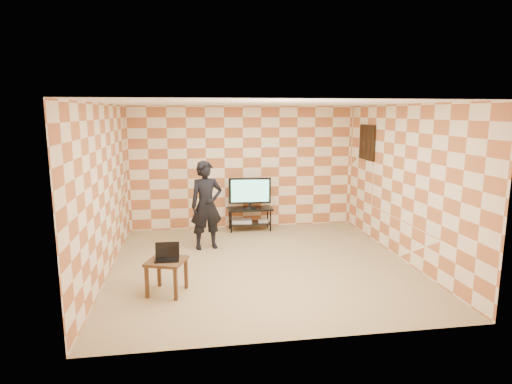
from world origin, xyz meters
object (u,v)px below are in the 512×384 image
at_px(tv_stand, 250,214).
at_px(side_table, 167,266).
at_px(tv, 250,191).
at_px(person, 206,205).

relative_size(tv_stand, side_table, 1.52).
bearing_deg(tv, side_table, -117.55).
bearing_deg(side_table, person, 71.96).
height_order(tv_stand, tv, tv).
height_order(tv, person, person).
distance_m(side_table, person, 2.15).
bearing_deg(tv_stand, tv, -86.21).
xyz_separation_m(tv_stand, tv, (0.00, -0.00, 0.50)).
bearing_deg(tv, person, -130.93).
distance_m(tv_stand, side_table, 3.54).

